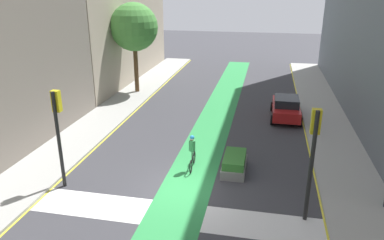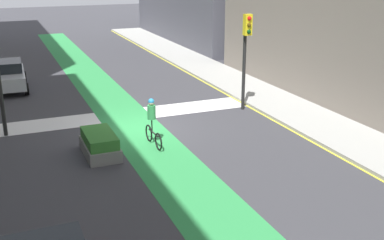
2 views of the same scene
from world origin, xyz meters
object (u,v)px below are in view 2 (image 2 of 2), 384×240
car_silver_right_near (7,75)px  cyclist_in_lane (152,121)px  traffic_signal_near_left (246,44)px  median_planter (100,144)px

car_silver_right_near → cyclist_in_lane: 12.12m
traffic_signal_near_left → median_planter: bearing=21.2°
cyclist_in_lane → median_planter: 2.19m
car_silver_right_near → median_planter: 11.65m
car_silver_right_near → cyclist_in_lane: bearing=113.4°
traffic_signal_near_left → car_silver_right_near: bearing=-39.2°
traffic_signal_near_left → cyclist_in_lane: bearing=26.7°
car_silver_right_near → median_planter: bearing=103.4°
car_silver_right_near → median_planter: size_ratio=1.88×
traffic_signal_near_left → cyclist_in_lane: (5.46, 2.74, -2.20)m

